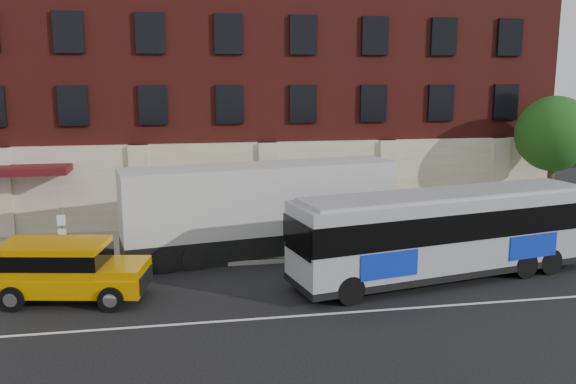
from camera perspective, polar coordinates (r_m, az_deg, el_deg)
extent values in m
plane|color=black|center=(18.76, 3.44, -11.96)|extent=(120.00, 120.00, 0.00)
cube|color=gray|center=(27.10, -1.04, -4.55)|extent=(60.00, 6.00, 0.15)
cube|color=gray|center=(24.26, 0.09, -6.40)|extent=(60.00, 0.25, 0.15)
cube|color=silver|center=(19.21, 3.08, -11.38)|extent=(60.00, 0.12, 0.01)
cube|color=#5A1A15|center=(34.05, -3.28, 11.46)|extent=(30.00, 10.00, 15.00)
cube|color=beige|center=(29.39, -1.94, 0.81)|extent=(30.00, 0.35, 4.00)
cube|color=#490D11|center=(28.91, -23.83, 1.93)|extent=(4.20, 2.20, 0.30)
cube|color=beige|center=(30.05, -25.19, -0.01)|extent=(0.90, 0.55, 4.00)
cube|color=beige|center=(29.06, -13.70, 0.39)|extent=(0.90, 0.55, 4.00)
cube|color=beige|center=(29.29, -1.91, 0.77)|extent=(0.90, 0.55, 4.00)
cube|color=beige|center=(30.72, 9.23, 1.11)|extent=(0.90, 0.55, 4.00)
cube|color=beige|center=(33.19, 19.06, 1.37)|extent=(0.90, 0.55, 4.00)
cube|color=black|center=(29.11, -19.47, 7.63)|extent=(1.30, 0.20, 1.80)
cube|color=black|center=(28.77, -12.52, 7.96)|extent=(1.30, 0.20, 1.80)
cube|color=black|center=(28.85, -5.49, 8.17)|extent=(1.30, 0.20, 1.80)
cube|color=black|center=(29.34, 1.41, 8.26)|extent=(1.30, 0.20, 1.80)
cube|color=black|center=(30.24, 7.99, 8.24)|extent=(1.30, 0.20, 1.80)
cube|color=black|center=(31.50, 14.11, 8.12)|extent=(1.30, 0.20, 1.80)
cube|color=black|center=(33.09, 19.70, 7.93)|extent=(1.30, 0.20, 1.80)
cube|color=black|center=(29.15, -19.88, 13.92)|extent=(1.30, 0.20, 1.80)
cube|color=black|center=(28.80, -12.79, 14.33)|extent=(1.30, 0.20, 1.80)
cube|color=black|center=(28.88, -5.61, 14.53)|extent=(1.30, 0.20, 1.80)
cube|color=black|center=(29.38, 1.44, 14.51)|extent=(1.30, 0.20, 1.80)
cube|color=black|center=(30.27, 8.15, 14.30)|extent=(1.30, 0.20, 1.80)
cube|color=black|center=(31.53, 14.39, 13.93)|extent=(1.30, 0.20, 1.80)
cube|color=black|center=(33.12, 20.06, 13.46)|extent=(1.30, 0.20, 1.80)
cube|color=black|center=(29.79, -22.33, -0.66)|extent=(2.60, 0.15, 2.80)
cube|color=black|center=(29.10, -10.72, -0.28)|extent=(2.60, 0.15, 2.80)
cube|color=black|center=(29.64, 0.95, 0.11)|extent=(2.60, 0.15, 2.80)
cube|color=black|center=(31.34, 11.78, 0.47)|extent=(2.60, 0.15, 2.80)
cylinder|color=gray|center=(24.17, -20.31, -4.26)|extent=(0.07, 0.07, 2.50)
cube|color=white|center=(23.84, -20.49, -2.50)|extent=(0.30, 0.03, 0.40)
cube|color=white|center=(23.95, -20.41, -3.66)|extent=(0.30, 0.03, 0.35)
cylinder|color=#3C2C1E|center=(32.16, 23.28, -0.11)|extent=(0.32, 0.32, 3.00)
sphere|color=#1A4112|center=(31.78, 23.67, 5.03)|extent=(3.60, 3.60, 3.60)
sphere|color=#1A4112|center=(31.89, 25.04, 4.03)|extent=(2.20, 2.20, 2.20)
sphere|color=#1A4112|center=(31.82, 22.31, 4.41)|extent=(2.00, 2.00, 2.00)
cube|color=#999BA2|center=(22.70, 14.62, -3.66)|extent=(11.85, 4.71, 2.76)
cube|color=black|center=(23.05, 14.47, -6.75)|extent=(11.91, 4.76, 0.24)
cube|color=#999BA2|center=(22.40, 14.79, -0.13)|extent=(11.23, 4.30, 0.12)
cube|color=black|center=(22.59, 14.68, -2.54)|extent=(11.95, 4.80, 0.97)
cube|color=#0C26B6|center=(20.18, 9.50, -6.78)|extent=(2.09, 0.47, 0.87)
cube|color=#0C26B6|center=(25.52, 18.19, -3.44)|extent=(2.09, 0.47, 0.87)
cylinder|color=black|center=(19.89, 5.83, -9.15)|extent=(1.01, 0.48, 0.97)
cylinder|color=black|center=(21.74, 3.15, -7.35)|extent=(1.01, 0.48, 0.97)
cylinder|color=black|center=(23.92, 21.31, -6.39)|extent=(1.01, 0.48, 0.97)
cylinder|color=black|center=(25.48, 17.97, -5.14)|extent=(1.01, 0.48, 0.97)
cylinder|color=black|center=(24.71, 23.29, -6.00)|extent=(1.01, 0.48, 0.97)
cylinder|color=black|center=(26.22, 19.93, -4.82)|extent=(1.01, 0.48, 0.97)
cube|color=#CF8900|center=(21.34, -19.56, -7.85)|extent=(5.11, 2.88, 0.60)
cube|color=#CF8900|center=(21.30, -21.10, -5.73)|extent=(3.62, 2.55, 1.00)
cube|color=black|center=(21.29, -21.11, -5.60)|extent=(3.67, 2.60, 0.50)
cube|color=#CF8900|center=(20.70, -15.30, -6.87)|extent=(1.84, 2.16, 0.30)
cube|color=black|center=(20.62, -13.15, -8.00)|extent=(0.36, 1.59, 0.55)
cylinder|color=black|center=(20.06, -16.24, -9.62)|extent=(0.84, 0.43, 0.80)
cylinder|color=silver|center=(20.06, -16.24, -9.62)|extent=(0.49, 0.38, 0.44)
cylinder|color=black|center=(21.84, -14.76, -7.85)|extent=(0.84, 0.43, 0.80)
cylinder|color=silver|center=(21.84, -14.76, -7.85)|extent=(0.49, 0.38, 0.44)
cylinder|color=black|center=(21.16, -24.45, -9.10)|extent=(0.84, 0.43, 0.80)
cylinder|color=silver|center=(21.16, -24.45, -9.10)|extent=(0.49, 0.38, 0.44)
cylinder|color=black|center=(22.85, -22.37, -7.48)|extent=(0.84, 0.43, 0.80)
cylinder|color=silver|center=(22.85, -22.37, -7.48)|extent=(0.49, 0.38, 0.44)
cube|color=black|center=(25.21, -2.47, -4.71)|extent=(11.42, 4.15, 1.03)
cube|color=beige|center=(24.78, -2.50, -0.54)|extent=(11.43, 4.19, 2.71)
cylinder|color=black|center=(23.31, -11.59, -6.34)|extent=(0.96, 0.42, 0.93)
cylinder|color=black|center=(25.35, -12.33, -4.97)|extent=(0.96, 0.42, 0.93)
cylinder|color=black|center=(23.49, -8.87, -6.12)|extent=(0.96, 0.42, 0.93)
cylinder|color=black|center=(25.52, -9.83, -4.78)|extent=(0.96, 0.42, 0.93)
cylinder|color=black|center=(25.35, 4.95, -4.76)|extent=(0.96, 0.42, 0.93)
cylinder|color=black|center=(27.24, 3.04, -3.63)|extent=(0.96, 0.42, 0.93)
cylinder|color=black|center=(25.83, 7.21, -4.51)|extent=(0.96, 0.42, 0.93)
cylinder|color=black|center=(27.69, 5.17, -3.42)|extent=(0.96, 0.42, 0.93)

